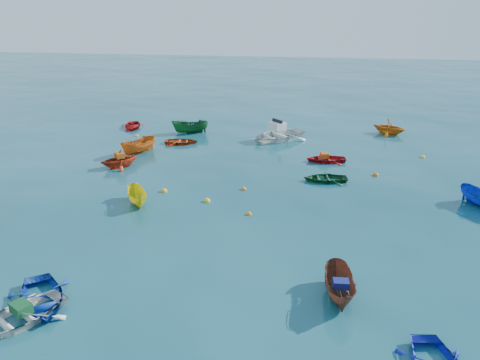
# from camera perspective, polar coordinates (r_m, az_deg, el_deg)

# --- Properties ---
(ground) EXTENTS (160.00, 160.00, 0.00)m
(ground) POSITION_cam_1_polar(r_m,az_deg,el_deg) (23.72, -1.99, -5.10)
(ground) COLOR #093C48
(ground) RESTS_ON ground
(dinghy_blue_sw) EXTENTS (3.71, 3.88, 0.66)m
(dinghy_blue_sw) POSITION_cam_1_polar(r_m,az_deg,el_deg) (19.17, -22.98, -13.70)
(dinghy_blue_sw) COLOR #0D35A8
(dinghy_blue_sw) RESTS_ON ground
(dinghy_white_near) EXTENTS (3.57, 3.90, 0.66)m
(dinghy_white_near) POSITION_cam_1_polar(r_m,az_deg,el_deg) (18.55, -25.17, -15.32)
(dinghy_white_near) COLOR silver
(dinghy_white_near) RESTS_ON ground
(sampan_brown_mid) EXTENTS (1.31, 2.97, 1.12)m
(sampan_brown_mid) POSITION_cam_1_polar(r_m,az_deg,el_deg) (18.43, 11.99, -13.83)
(sampan_brown_mid) COLOR brown
(sampan_brown_mid) RESTS_ON ground
(dinghy_orange_w) EXTENTS (3.31, 3.28, 1.32)m
(dinghy_orange_w) POSITION_cam_1_polar(r_m,az_deg,el_deg) (32.59, -14.44, 1.54)
(dinghy_orange_w) COLOR red
(dinghy_orange_w) RESTS_ON ground
(sampan_yellow_mid) EXTENTS (2.12, 2.68, 0.99)m
(sampan_yellow_mid) POSITION_cam_1_polar(r_m,az_deg,el_deg) (26.41, -12.32, -2.82)
(sampan_yellow_mid) COLOR yellow
(sampan_yellow_mid) RESTS_ON ground
(dinghy_green_e) EXTENTS (2.93, 2.27, 0.56)m
(dinghy_green_e) POSITION_cam_1_polar(r_m,az_deg,el_deg) (29.58, 10.32, -0.09)
(dinghy_green_e) COLOR #10441F
(dinghy_green_e) RESTS_ON ground
(dinghy_red_nw) EXTENTS (2.83, 2.19, 0.54)m
(dinghy_red_nw) POSITION_cam_1_polar(r_m,az_deg,el_deg) (37.29, -7.16, 4.43)
(dinghy_red_nw) COLOR #A6320D
(dinghy_red_nw) RESTS_ON ground
(sampan_orange_n) EXTENTS (2.57, 3.36, 1.23)m
(sampan_orange_n) POSITION_cam_1_polar(r_m,az_deg,el_deg) (35.36, -12.19, 3.22)
(sampan_orange_n) COLOR #C25912
(sampan_orange_n) RESTS_ON ground
(dinghy_red_ne) EXTENTS (3.02, 2.37, 0.57)m
(dinghy_red_ne) POSITION_cam_1_polar(r_m,az_deg,el_deg) (33.26, 10.38, 2.24)
(dinghy_red_ne) COLOR #B20E11
(dinghy_red_ne) RESTS_ON ground
(dinghy_red_far) EXTENTS (2.89, 3.43, 0.61)m
(dinghy_red_far) POSITION_cam_1_polar(r_m,az_deg,el_deg) (42.86, -12.97, 6.19)
(dinghy_red_far) COLOR #B60F10
(dinghy_red_far) RESTS_ON ground
(dinghy_orange_far) EXTENTS (3.49, 3.31, 1.44)m
(dinghy_orange_far) POSITION_cam_1_polar(r_m,az_deg,el_deg) (41.72, 17.67, 5.35)
(dinghy_orange_far) COLOR #C26512
(dinghy_orange_far) RESTS_ON ground
(sampan_green_far) EXTENTS (3.29, 2.05, 1.19)m
(sampan_green_far) POSITION_cam_1_polar(r_m,az_deg,el_deg) (40.38, -6.08, 5.73)
(sampan_green_far) COLOR #135122
(sampan_green_far) RESTS_ON ground
(motorboat_white) EXTENTS (5.81, 5.79, 1.59)m
(motorboat_white) POSITION_cam_1_polar(r_m,az_deg,el_deg) (38.20, 4.52, 4.92)
(motorboat_white) COLOR white
(motorboat_white) RESTS_ON ground
(tarp_green_a) EXTENTS (0.88, 0.82, 0.34)m
(tarp_green_a) POSITION_cam_1_polar(r_m,az_deg,el_deg) (18.30, -25.13, -13.92)
(tarp_green_a) COLOR #134D25
(tarp_green_a) RESTS_ON dinghy_white_near
(tarp_blue_a) EXTENTS (0.60, 0.47, 0.28)m
(tarp_blue_a) POSITION_cam_1_polar(r_m,az_deg,el_deg) (17.93, 12.20, -12.25)
(tarp_blue_a) COLOR navy
(tarp_blue_a) RESTS_ON sampan_brown_mid
(tarp_orange_a) EXTENTS (0.85, 0.86, 0.34)m
(tarp_orange_a) POSITION_cam_1_polar(r_m,az_deg,el_deg) (32.36, -14.49, 2.94)
(tarp_orange_a) COLOR #B35212
(tarp_orange_a) RESTS_ON dinghy_orange_w
(tarp_orange_b) EXTENTS (0.64, 0.78, 0.34)m
(tarp_orange_b) POSITION_cam_1_polar(r_m,az_deg,el_deg) (33.10, 10.26, 2.99)
(tarp_orange_b) COLOR #BE4C13
(tarp_orange_b) RESTS_ON dinghy_red_ne
(buoy_ye_a) EXTENTS (0.39, 0.39, 0.39)m
(buoy_ye_a) POSITION_cam_1_polar(r_m,az_deg,el_deg) (26.14, -4.03, -2.62)
(buoy_ye_a) COLOR yellow
(buoy_ye_a) RESTS_ON ground
(buoy_or_b) EXTENTS (0.30, 0.30, 0.30)m
(buoy_or_b) POSITION_cam_1_polar(r_m,az_deg,el_deg) (24.49, 1.09, -4.23)
(buoy_or_b) COLOR orange
(buoy_or_b) RESTS_ON ground
(buoy_ye_b) EXTENTS (0.31, 0.31, 0.31)m
(buoy_ye_b) POSITION_cam_1_polar(r_m,az_deg,el_deg) (28.97, -12.81, -0.73)
(buoy_ye_b) COLOR yellow
(buoy_ye_b) RESTS_ON ground
(buoy_or_c) EXTENTS (0.34, 0.34, 0.34)m
(buoy_or_c) POSITION_cam_1_polar(r_m,az_deg,el_deg) (27.74, 0.44, -1.16)
(buoy_or_c) COLOR orange
(buoy_or_c) RESTS_ON ground
(buoy_ye_c) EXTENTS (0.39, 0.39, 0.39)m
(buoy_ye_c) POSITION_cam_1_polar(r_m,az_deg,el_deg) (27.79, -9.25, -1.40)
(buoy_ye_c) COLOR gold
(buoy_ye_c) RESTS_ON ground
(buoy_ye_d) EXTENTS (0.29, 0.29, 0.29)m
(buoy_ye_d) POSITION_cam_1_polar(r_m,az_deg,el_deg) (40.05, -12.46, 5.23)
(buoy_ye_d) COLOR yellow
(buoy_ye_d) RESTS_ON ground
(buoy_or_e) EXTENTS (0.38, 0.38, 0.38)m
(buoy_or_e) POSITION_cam_1_polar(r_m,az_deg,el_deg) (31.23, 16.18, 0.53)
(buoy_or_e) COLOR #D85B0B
(buoy_or_e) RESTS_ON ground
(buoy_ye_e) EXTENTS (0.35, 0.35, 0.35)m
(buoy_ye_e) POSITION_cam_1_polar(r_m,az_deg,el_deg) (36.08, 21.36, 2.59)
(buoy_ye_e) COLOR yellow
(buoy_ye_e) RESTS_ON ground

